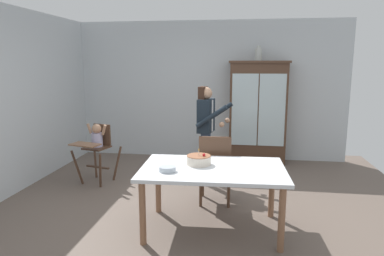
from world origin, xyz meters
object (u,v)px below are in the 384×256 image
(high_chair_with_toddler, at_px, (97,142))
(dining_chair_far_side, at_px, (215,165))
(ceramic_vase, at_px, (259,54))
(adult_person, at_px, (206,123))
(china_cabinet, at_px, (258,112))
(birthday_cake, at_px, (199,160))
(dining_table, at_px, (213,175))
(serving_bowl, at_px, (167,169))

(high_chair_with_toddler, relative_size, dining_chair_far_side, 0.99)
(ceramic_vase, bearing_deg, adult_person, -122.73)
(china_cabinet, height_order, birthday_cake, china_cabinet)
(birthday_cake, relative_size, dining_chair_far_side, 0.29)
(adult_person, bearing_deg, ceramic_vase, -23.30)
(dining_chair_far_side, bearing_deg, high_chair_with_toddler, -20.46)
(birthday_cake, height_order, dining_chair_far_side, dining_chair_far_side)
(dining_table, bearing_deg, adult_person, 98.59)
(high_chair_with_toddler, distance_m, serving_bowl, 2.16)
(china_cabinet, distance_m, adult_person, 1.53)
(serving_bowl, bearing_deg, birthday_cake, 45.77)
(adult_person, height_order, dining_table, adult_person)
(ceramic_vase, relative_size, dining_table, 0.16)
(dining_table, distance_m, serving_bowl, 0.53)
(china_cabinet, relative_size, high_chair_with_toddler, 2.03)
(china_cabinet, distance_m, dining_chair_far_side, 2.31)
(ceramic_vase, xyz_separation_m, dining_chair_far_side, (-0.60, -2.19, -1.49))
(ceramic_vase, height_order, birthday_cake, ceramic_vase)
(china_cabinet, height_order, serving_bowl, china_cabinet)
(china_cabinet, distance_m, ceramic_vase, 1.08)
(serving_bowl, bearing_deg, dining_chair_far_side, 64.65)
(birthday_cake, bearing_deg, china_cabinet, 74.73)
(birthday_cake, bearing_deg, serving_bowl, -134.23)
(ceramic_vase, bearing_deg, china_cabinet, -10.46)
(ceramic_vase, bearing_deg, birthday_cake, -104.86)
(china_cabinet, bearing_deg, birthday_cake, -105.27)
(china_cabinet, height_order, high_chair_with_toddler, china_cabinet)
(birthday_cake, bearing_deg, dining_chair_far_side, 77.25)
(china_cabinet, relative_size, ceramic_vase, 7.16)
(ceramic_vase, height_order, dining_table, ceramic_vase)
(ceramic_vase, height_order, high_chair_with_toddler, ceramic_vase)
(china_cabinet, distance_m, birthday_cake, 2.92)
(birthday_cake, xyz_separation_m, serving_bowl, (-0.30, -0.31, -0.03))
(high_chair_with_toddler, height_order, dining_table, high_chair_with_toddler)
(china_cabinet, relative_size, dining_table, 1.17)
(high_chair_with_toddler, distance_m, dining_chair_far_side, 2.03)
(adult_person, bearing_deg, dining_chair_far_side, -157.24)
(dining_table, distance_m, dining_chair_far_side, 0.73)
(high_chair_with_toddler, height_order, serving_bowl, high_chair_with_toddler)
(high_chair_with_toddler, xyz_separation_m, serving_bowl, (1.49, -1.57, 0.11))
(dining_table, xyz_separation_m, dining_chair_far_side, (-0.03, 0.72, -0.10))
(adult_person, distance_m, dining_table, 1.68)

